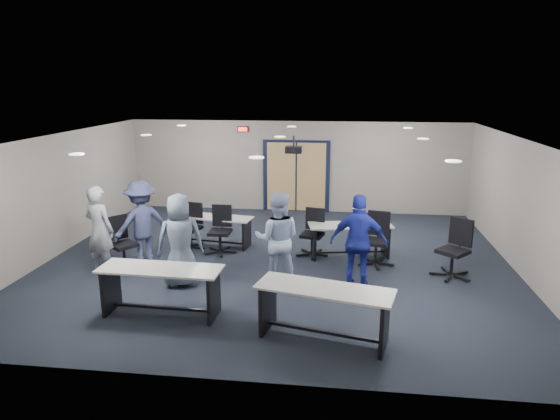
# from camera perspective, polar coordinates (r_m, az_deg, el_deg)

# --- Properties ---
(floor) EXTENTS (10.00, 10.00, 0.00)m
(floor) POSITION_cam_1_polar(r_m,az_deg,el_deg) (10.97, -0.33, -5.94)
(floor) COLOR black
(floor) RESTS_ON ground
(back_wall) EXTENTS (10.00, 0.04, 2.70)m
(back_wall) POSITION_cam_1_polar(r_m,az_deg,el_deg) (14.95, 1.89, 4.97)
(back_wall) COLOR gray
(back_wall) RESTS_ON floor
(front_wall) EXTENTS (10.00, 0.04, 2.70)m
(front_wall) POSITION_cam_1_polar(r_m,az_deg,el_deg) (6.35, -5.65, -8.60)
(front_wall) COLOR gray
(front_wall) RESTS_ON floor
(left_wall) EXTENTS (0.04, 9.00, 2.70)m
(left_wall) POSITION_cam_1_polar(r_m,az_deg,el_deg) (12.25, -24.23, 1.53)
(left_wall) COLOR gray
(left_wall) RESTS_ON floor
(right_wall) EXTENTS (0.04, 9.00, 2.70)m
(right_wall) POSITION_cam_1_polar(r_m,az_deg,el_deg) (11.11, 26.16, 0.09)
(right_wall) COLOR gray
(right_wall) RESTS_ON floor
(ceiling) EXTENTS (10.00, 9.00, 0.04)m
(ceiling) POSITION_cam_1_polar(r_m,az_deg,el_deg) (10.34, -0.35, 8.23)
(ceiling) COLOR silver
(ceiling) RESTS_ON back_wall
(double_door) EXTENTS (2.00, 0.07, 2.20)m
(double_door) POSITION_cam_1_polar(r_m,az_deg,el_deg) (14.97, 1.87, 3.81)
(double_door) COLOR black
(double_door) RESTS_ON back_wall
(exit_sign) EXTENTS (0.32, 0.07, 0.18)m
(exit_sign) POSITION_cam_1_polar(r_m,az_deg,el_deg) (14.99, -4.27, 9.20)
(exit_sign) COLOR black
(exit_sign) RESTS_ON back_wall
(ceiling_projector) EXTENTS (0.35, 0.32, 0.37)m
(ceiling_projector) POSITION_cam_1_polar(r_m,az_deg,el_deg) (10.83, 1.58, 6.94)
(ceiling_projector) COLOR black
(ceiling_projector) RESTS_ON ceiling
(ceiling_can_lights) EXTENTS (6.24, 5.74, 0.02)m
(ceiling_can_lights) POSITION_cam_1_polar(r_m,az_deg,el_deg) (10.59, -0.18, 8.21)
(ceiling_can_lights) COLOR white
(ceiling_can_lights) RESTS_ON ceiling
(table_front_left) EXTENTS (2.07, 0.75, 0.83)m
(table_front_left) POSITION_cam_1_polar(r_m,az_deg,el_deg) (8.65, -13.45, -8.08)
(table_front_left) COLOR #B6B2AB
(table_front_left) RESTS_ON floor
(table_front_right) EXTENTS (2.17, 1.15, 0.84)m
(table_front_right) POSITION_cam_1_polar(r_m,az_deg,el_deg) (7.68, 5.06, -10.69)
(table_front_right) COLOR #B6B2AB
(table_front_right) RESTS_ON floor
(table_back_left) EXTENTS (1.82, 0.83, 0.98)m
(table_back_left) POSITION_cam_1_polar(r_m,az_deg,el_deg) (11.99, -7.40, -1.77)
(table_back_left) COLOR #B6B2AB
(table_back_left) RESTS_ON floor
(table_back_right) EXTENTS (1.92, 0.95, 0.87)m
(table_back_right) POSITION_cam_1_polar(r_m,az_deg,el_deg) (11.25, 8.04, -2.79)
(table_back_right) COLOR #B6B2AB
(table_back_right) RESTS_ON floor
(chair_back_a) EXTENTS (0.81, 0.81, 1.08)m
(chair_back_a) POSITION_cam_1_polar(r_m,az_deg,el_deg) (11.84, -10.29, -1.88)
(chair_back_a) COLOR black
(chair_back_a) RESTS_ON floor
(chair_back_b) EXTENTS (0.70, 0.70, 1.09)m
(chair_back_b) POSITION_cam_1_polar(r_m,az_deg,el_deg) (11.42, -6.89, -2.32)
(chair_back_b) COLOR black
(chair_back_b) RESTS_ON floor
(chair_back_c) EXTENTS (0.80, 0.80, 1.06)m
(chair_back_c) POSITION_cam_1_polar(r_m,az_deg,el_deg) (11.20, 3.70, -2.65)
(chair_back_c) COLOR black
(chair_back_c) RESTS_ON floor
(chair_back_d) EXTENTS (0.85, 0.85, 1.14)m
(chair_back_d) POSITION_cam_1_polar(r_m,az_deg,el_deg) (10.81, 10.97, -3.33)
(chair_back_d) COLOR black
(chair_back_d) RESTS_ON floor
(chair_loose_left) EXTENTS (0.97, 0.97, 1.09)m
(chair_loose_left) POSITION_cam_1_polar(r_m,az_deg,el_deg) (10.96, -17.48, -3.61)
(chair_loose_left) COLOR black
(chair_loose_left) RESTS_ON floor
(chair_loose_right) EXTENTS (1.05, 1.05, 1.18)m
(chair_loose_right) POSITION_cam_1_polar(r_m,az_deg,el_deg) (10.53, 19.17, -4.24)
(chair_loose_right) COLOR black
(chair_loose_right) RESTS_ON floor
(person_gray) EXTENTS (0.77, 0.62, 1.83)m
(person_gray) POSITION_cam_1_polar(r_m,az_deg,el_deg) (10.72, -19.93, -2.18)
(person_gray) COLOR #A0A5AE
(person_gray) RESTS_ON floor
(person_plaid) EXTENTS (1.03, 0.84, 1.81)m
(person_plaid) POSITION_cam_1_polar(r_m,az_deg,el_deg) (9.67, -11.33, -3.41)
(person_plaid) COLOR slate
(person_plaid) RESTS_ON floor
(person_lightblue) EXTENTS (0.92, 0.73, 1.83)m
(person_lightblue) POSITION_cam_1_polar(r_m,az_deg,el_deg) (9.51, -0.27, -3.35)
(person_lightblue) COLOR #B0C3E9
(person_lightblue) RESTS_ON floor
(person_navy) EXTENTS (1.12, 0.59, 1.83)m
(person_navy) POSITION_cam_1_polar(r_m,az_deg,el_deg) (9.44, 9.01, -3.67)
(person_navy) COLOR navy
(person_navy) RESTS_ON floor
(person_back) EXTENTS (1.33, 1.30, 1.83)m
(person_back) POSITION_cam_1_polar(r_m,az_deg,el_deg) (10.97, -15.55, -1.45)
(person_back) COLOR #3A4068
(person_back) RESTS_ON floor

